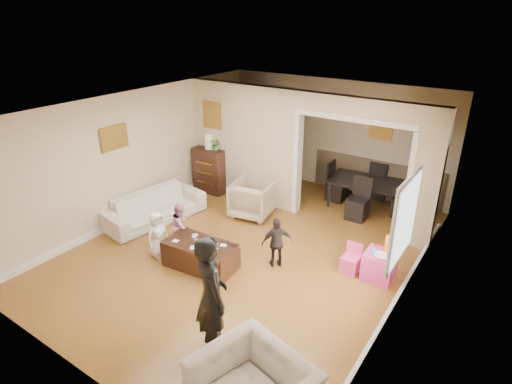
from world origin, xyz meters
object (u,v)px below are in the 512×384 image
Objects in this scene: sofa at (155,207)px; dresser at (211,170)px; child_kneel_a at (157,235)px; coffee_cup at (202,244)px; adult_person at (211,297)px; cyan_cup at (374,251)px; child_kneel_b at (181,226)px; table_lamp at (209,141)px; child_toddler at (277,242)px; coffee_table at (201,255)px; play_table at (379,266)px; dining_table at (369,195)px; armchair_back at (252,199)px.

dresser is (-0.02, 1.83, 0.23)m from sofa.
coffee_cup is at bearing -79.04° from child_kneel_a.
dresser is 5.16m from adult_person.
sofa reaches higher than cyan_cup.
child_kneel_b is (-2.09, 1.65, -0.39)m from adult_person.
table_lamp is 0.40× the size of child_toddler.
coffee_cup is 0.88m from child_kneel_b.
child_kneel_a reaches higher than coffee_table.
sofa is 4.46m from cyan_cup.
play_table is 5.97× the size of cyan_cup.
child_toddler is at bearing -59.70° from child_kneel_a.
coffee_cup is 1.24m from child_toddler.
table_lamp is at bearing 2.87° from child_kneel_b.
table_lamp reaches higher than sofa.
adult_person reaches higher than child_kneel_b.
adult_person reaches higher than dining_table.
child_toddler is (1.75, 0.45, 0.01)m from child_kneel_b.
dresser is (-1.55, 0.52, 0.16)m from armchair_back.
child_toddler is (-0.34, 2.10, -0.38)m from adult_person.
sofa is 1.71× the size of coffee_table.
coffee_table is 0.88m from child_kneel_a.
child_toddler is (2.97, -1.85, -0.80)m from table_lamp.
coffee_cup is 0.06× the size of dining_table.
table_lamp is at bearing 9.87° from sofa.
dining_table is (-0.98, 2.50, -0.19)m from cyan_cup.
armchair_back is 2.98m from cyan_cup.
dresser reaches higher than coffee_cup.
dresser is at bearing -77.00° from child_toddler.
child_kneel_a is (-2.24, 1.20, -0.41)m from adult_person.
play_table is at bearing -81.48° from adult_person.
dining_table is 1.92× the size of child_toddler.
sofa is 4.36× the size of play_table.
coffee_table is (1.92, -2.60, -1.02)m from table_lamp.
dresser is 4.61m from cyan_cup.
child_kneel_b reaches higher than play_table.
child_kneel_b is at bearing -62.09° from dresser.
dining_table is at bearing 19.48° from table_lamp.
cyan_cup is at bearing -153.43° from play_table.
child_toddler is at bearing 40.10° from coffee_cup.
dresser is at bearing 9.87° from sofa.
table_lamp reaches higher than coffee_cup.
dresser is 1.18× the size of child_toddler.
dresser reaches higher than dining_table.
coffee_cup is 1.86m from adult_person.
armchair_back is at bearing 166.71° from play_table.
table_lamp reaches higher than cyan_cup.
coffee_cup is at bearing -150.27° from cyan_cup.
cyan_cup is at bearing -16.05° from dresser.
cyan_cup is 0.09× the size of child_kneel_a.
cyan_cup is (2.41, 1.38, -0.01)m from coffee_cup.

